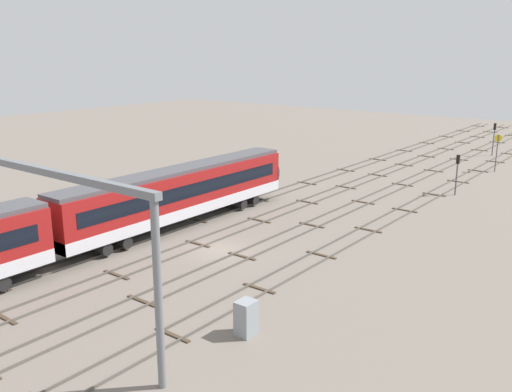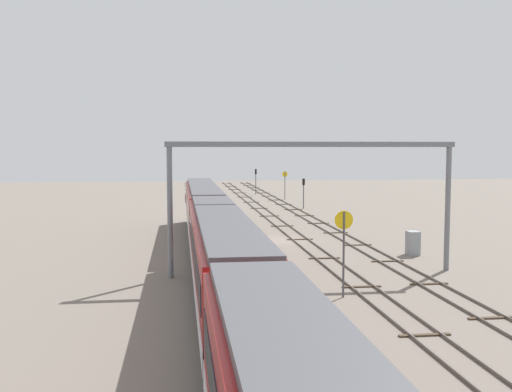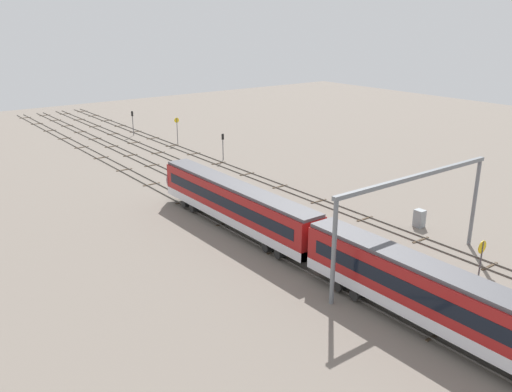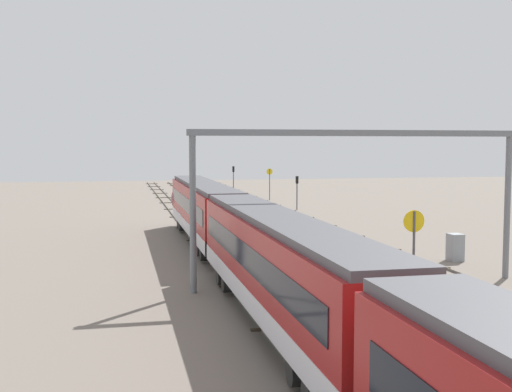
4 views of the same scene
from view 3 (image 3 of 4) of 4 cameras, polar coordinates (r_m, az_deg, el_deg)
The scene contains 11 objects.
ground_plane at distance 57.79m, azimuth 4.55°, elevation -2.84°, with size 192.82×192.82×0.00m, color slate.
track_near_foreground at distance 62.03m, azimuth 9.08°, elevation -1.42°, with size 176.82×2.40×0.16m.
track_second_near at distance 59.14m, azimuth 6.14°, elevation -2.30°, with size 176.82×2.40×0.16m.
track_middle at distance 56.44m, azimuth 2.89°, elevation -3.26°, with size 176.82×2.40×0.16m.
track_with_train at distance 53.95m, azimuth -0.68°, elevation -4.30°, with size 176.82×2.40×0.16m.
overhead_gantry at distance 46.45m, azimuth 16.71°, elevation -0.28°, with size 0.40×19.37×8.80m.
speed_sign_near_foreground at distance 44.82m, azimuth 22.99°, elevation -6.35°, with size 0.14×1.05×4.91m.
speed_sign_mid_trackside at distance 94.48m, azimuth -8.49°, elevation 7.36°, with size 0.14×0.88×4.56m.
signal_light_trackside_approach at distance 102.72m, azimuth -13.13°, elevation 7.99°, with size 0.31×0.32×4.56m.
signal_light_trackside_departure at distance 82.41m, azimuth -3.59°, elevation 5.72°, with size 0.31×0.32×4.15m.
relay_cabinet at distance 58.76m, azimuth 17.15°, elevation -2.30°, with size 1.06×0.88×1.87m.
Camera 3 is at (-40.09, 35.89, 21.09)m, focal length 37.22 mm.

